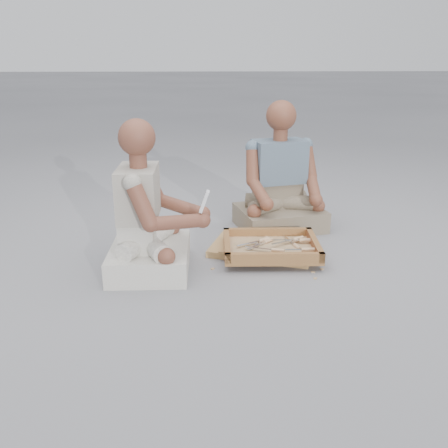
{
  "coord_description": "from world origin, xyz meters",
  "views": [
    {
      "loc": [
        -0.14,
        -2.19,
        1.09
      ],
      "look_at": [
        -0.04,
        0.11,
        0.3
      ],
      "focal_mm": 40.0,
      "sensor_mm": 36.0,
      "label": 1
    }
  ],
  "objects_px": {
    "tool_tray": "(271,247)",
    "companion": "(280,187)",
    "carved_panel": "(263,248)",
    "craftsman": "(148,221)"
  },
  "relations": [
    {
      "from": "carved_panel",
      "to": "craftsman",
      "type": "xyz_separation_m",
      "value": [
        -0.63,
        -0.23,
        0.25
      ]
    },
    {
      "from": "tool_tray",
      "to": "companion",
      "type": "relative_size",
      "value": 0.65
    },
    {
      "from": "tool_tray",
      "to": "craftsman",
      "type": "xyz_separation_m",
      "value": [
        -0.66,
        -0.13,
        0.21
      ]
    },
    {
      "from": "tool_tray",
      "to": "companion",
      "type": "xyz_separation_m",
      "value": [
        0.12,
        0.52,
        0.21
      ]
    },
    {
      "from": "companion",
      "to": "carved_panel",
      "type": "bearing_deg",
      "value": 55.8
    },
    {
      "from": "carved_panel",
      "to": "craftsman",
      "type": "relative_size",
      "value": 0.72
    },
    {
      "from": "carved_panel",
      "to": "companion",
      "type": "relative_size",
      "value": 0.7
    },
    {
      "from": "carved_panel",
      "to": "tool_tray",
      "type": "xyz_separation_m",
      "value": [
        0.03,
        -0.1,
        0.04
      ]
    },
    {
      "from": "tool_tray",
      "to": "craftsman",
      "type": "relative_size",
      "value": 0.67
    },
    {
      "from": "carved_panel",
      "to": "tool_tray",
      "type": "bearing_deg",
      "value": -72.35
    }
  ]
}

